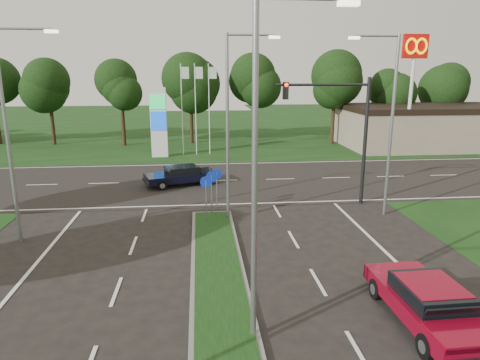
{
  "coord_description": "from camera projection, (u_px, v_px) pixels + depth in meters",
  "views": [
    {
      "loc": [
        -0.59,
        -4.47,
        7.22
      ],
      "look_at": [
        1.34,
        15.37,
        2.2
      ],
      "focal_mm": 32.0,
      "sensor_mm": 36.0,
      "label": 1
    }
  ],
  "objects": [
    {
      "name": "verge_far",
      "position": [
        203.0,
        126.0,
        59.22
      ],
      "size": [
        160.0,
        50.0,
        0.02
      ],
      "primitive_type": "cube",
      "color": "black",
      "rests_on": "ground"
    },
    {
      "name": "cross_road",
      "position": [
        208.0,
        181.0,
        29.3
      ],
      "size": [
        160.0,
        12.0,
        0.02
      ],
      "primitive_type": "cube",
      "color": "black",
      "rests_on": "ground"
    },
    {
      "name": "commercial_building",
      "position": [
        426.0,
        127.0,
        42.47
      ],
      "size": [
        16.0,
        9.0,
        4.0
      ],
      "primitive_type": "cube",
      "color": "gray",
      "rests_on": "ground"
    },
    {
      "name": "streetlight_median_near",
      "position": [
        263.0,
        160.0,
        10.78
      ],
      "size": [
        2.53,
        0.22,
        9.0
      ],
      "color": "gray",
      "rests_on": "ground"
    },
    {
      "name": "streetlight_median_far",
      "position": [
        232.0,
        119.0,
        20.43
      ],
      "size": [
        2.53,
        0.22,
        9.0
      ],
      "color": "gray",
      "rests_on": "ground"
    },
    {
      "name": "streetlight_left_far",
      "position": [
        11.0,
        126.0,
        17.63
      ],
      "size": [
        2.53,
        0.22,
        9.0
      ],
      "color": "gray",
      "rests_on": "ground"
    },
    {
      "name": "streetlight_right_far",
      "position": [
        388.0,
        117.0,
        21.17
      ],
      "size": [
        2.53,
        0.22,
        9.0
      ],
      "rotation": [
        0.0,
        0.0,
        3.14
      ],
      "color": "gray",
      "rests_on": "ground"
    },
    {
      "name": "traffic_signal",
      "position": [
        343.0,
        122.0,
        23.05
      ],
      "size": [
        5.1,
        0.42,
        7.0
      ],
      "color": "black",
      "rests_on": "ground"
    },
    {
      "name": "median_signs",
      "position": [
        212.0,
        185.0,
        21.55
      ],
      "size": [
        1.16,
        1.76,
        2.38
      ],
      "color": "gray",
      "rests_on": "ground"
    },
    {
      "name": "gas_pylon",
      "position": [
        161.0,
        121.0,
        36.9
      ],
      "size": [
        5.8,
        1.26,
        8.0
      ],
      "color": "silver",
      "rests_on": "ground"
    },
    {
      "name": "mcdonalds_sign",
      "position": [
        414.0,
        63.0,
        36.74
      ],
      "size": [
        2.2,
        0.47,
        10.4
      ],
      "color": "silver",
      "rests_on": "ground"
    },
    {
      "name": "treeline_far",
      "position": [
        204.0,
        77.0,
        43.02
      ],
      "size": [
        6.0,
        6.0,
        9.9
      ],
      "color": "black",
      "rests_on": "ground"
    },
    {
      "name": "red_sedan",
      "position": [
        429.0,
        302.0,
        12.51
      ],
      "size": [
        2.08,
        4.81,
        1.31
      ],
      "rotation": [
        0.0,
        0.0,
        0.02
      ],
      "color": "maroon",
      "rests_on": "ground"
    },
    {
      "name": "navy_sedan",
      "position": [
        181.0,
        175.0,
        28.12
      ],
      "size": [
        4.91,
        3.18,
        1.25
      ],
      "rotation": [
        0.0,
        0.0,
        1.89
      ],
      "color": "black",
      "rests_on": "ground"
    }
  ]
}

